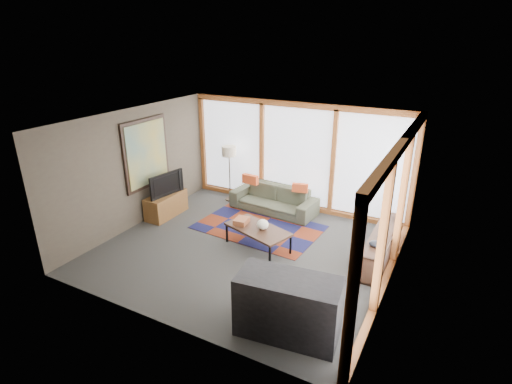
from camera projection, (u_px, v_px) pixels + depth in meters
The scene contains 17 objects.
ground at pixel (247, 249), 8.00m from camera, with size 5.50×5.50×0.00m, color #2B2B29.
room_envelope at pixel (283, 172), 7.68m from camera, with size 5.52×5.02×2.62m.
rug at pixel (259, 227), 8.92m from camera, with size 2.67×1.72×0.01m, color maroon.
sofa at pixel (274, 199), 9.64m from camera, with size 2.08×0.81×0.61m, color #383D2F.
pillow_left at pixel (250, 179), 9.73m from camera, with size 0.41×0.12×0.23m, color #CD4B21.
pillow_right at pixel (300, 188), 9.23m from camera, with size 0.37×0.11×0.20m, color #CD4B21.
floor_lamp at pixel (230, 174), 10.14m from camera, with size 0.36×0.36×1.44m, color #2E2215, non-canonical shape.
coffee_table at pixel (258, 238), 7.99m from camera, with size 1.32×0.66×0.44m, color #302014, non-canonical shape.
book_stack at pixel (242, 221), 8.09m from camera, with size 0.25×0.32×0.11m, color brown.
vase at pixel (263, 224), 7.83m from camera, with size 0.24×0.24×0.20m, color silver.
bookshelf at pixel (381, 245), 7.62m from camera, with size 0.38×2.11×0.53m, color #302014, non-canonical shape.
bowl_a at pixel (375, 244), 7.04m from camera, with size 0.20×0.20×0.10m, color black.
bowl_b at pixel (381, 236), 7.32m from camera, with size 0.16×0.16×0.08m, color black.
shelf_picture at pixel (398, 211), 7.99m from camera, with size 0.04×0.29×0.38m, color black.
tv_console at pixel (166, 205), 9.41m from camera, with size 0.45×1.08×0.54m, color brown.
television at pixel (164, 183), 9.20m from camera, with size 0.95×0.12×0.55m, color black.
bar_counter at pixel (288, 307), 5.61m from camera, with size 1.44×0.67×0.91m, color black.
Camera 1 is at (3.46, -6.10, 4.03)m, focal length 28.00 mm.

